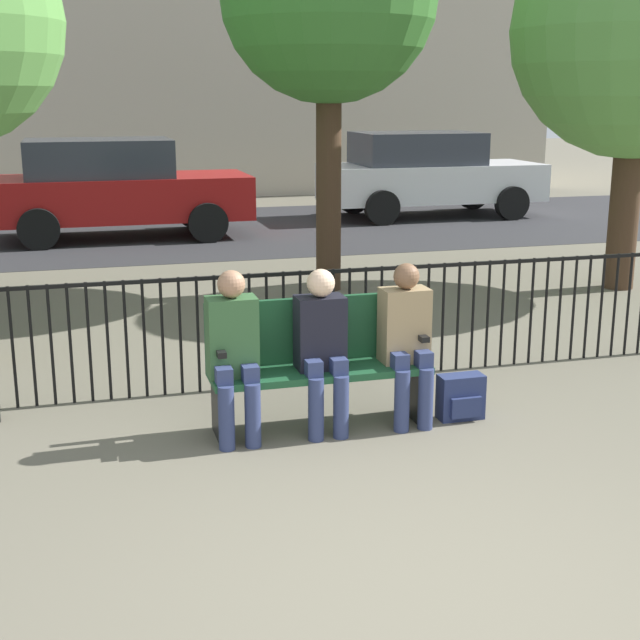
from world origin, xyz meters
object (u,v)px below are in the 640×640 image
at_px(seated_person_2, 407,336).
at_px(parked_car_0, 115,187).
at_px(park_bench, 317,360).
at_px(parked_car_1, 427,173).
at_px(tree_2, 639,32).
at_px(backpack, 461,397).
at_px(seated_person_0, 234,348).
at_px(seated_person_1, 322,342).

height_order(seated_person_2, parked_car_0, parked_car_0).
height_order(park_bench, parked_car_1, parked_car_1).
relative_size(seated_person_2, tree_2, 0.26).
xyz_separation_m(backpack, tree_2, (3.79, 3.70, 2.86)).
distance_m(park_bench, tree_2, 6.49).
bearing_deg(tree_2, parked_car_1, 88.40).
height_order(seated_person_2, backpack, seated_person_2).
height_order(park_bench, seated_person_2, seated_person_2).
xyz_separation_m(seated_person_0, backpack, (1.67, -0.05, -0.50)).
xyz_separation_m(park_bench, tree_2, (4.84, 3.52, 2.54)).
bearing_deg(parked_car_0, backpack, -78.11).
xyz_separation_m(seated_person_2, parked_car_1, (4.40, 10.39, 0.19)).
distance_m(backpack, tree_2, 6.01).
bearing_deg(tree_2, parked_car_0, 135.44).
distance_m(park_bench, seated_person_2, 0.66).
bearing_deg(seated_person_1, seated_person_0, 179.86).
height_order(park_bench, tree_2, tree_2).
bearing_deg(parked_car_0, tree_2, -44.56).
relative_size(backpack, parked_car_0, 0.08).
distance_m(seated_person_0, backpack, 1.75).
bearing_deg(parked_car_1, parked_car_0, -169.79).
relative_size(backpack, tree_2, 0.07).
bearing_deg(parked_car_1, backpack, -110.85).
distance_m(seated_person_1, parked_car_1, 11.54).
relative_size(backpack, parked_car_1, 0.08).
height_order(seated_person_0, parked_car_1, parked_car_1).
bearing_deg(seated_person_1, seated_person_2, 0.05).
xyz_separation_m(park_bench, backpack, (1.05, -0.18, -0.32)).
height_order(seated_person_0, parked_car_0, parked_car_0).
bearing_deg(backpack, seated_person_0, 178.22).
height_order(park_bench, seated_person_0, seated_person_0).
relative_size(seated_person_0, parked_car_0, 0.28).
relative_size(park_bench, parked_car_0, 0.37).
relative_size(seated_person_1, backpack, 3.48).
distance_m(park_bench, seated_person_1, 0.21).
xyz_separation_m(backpack, parked_car_1, (3.97, 10.44, 0.68)).
relative_size(seated_person_0, seated_person_2, 1.01).
height_order(backpack, parked_car_0, parked_car_0).
height_order(seated_person_1, seated_person_2, seated_person_2).
xyz_separation_m(seated_person_2, backpack, (0.42, -0.05, -0.49)).
bearing_deg(tree_2, seated_person_0, -146.29).
height_order(park_bench, backpack, park_bench).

